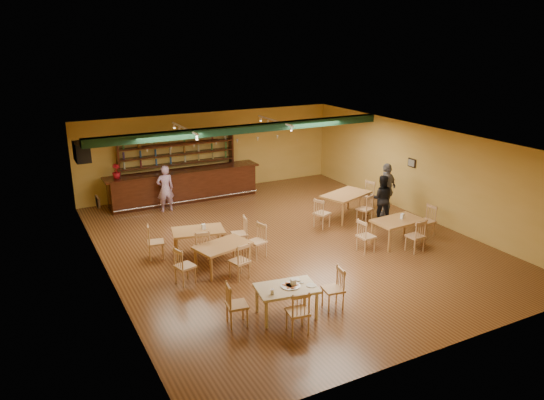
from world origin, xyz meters
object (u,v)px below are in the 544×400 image
bar_counter (184,186)px  dining_table_b (346,205)px  dining_table_a (199,242)px  patron_bar (165,189)px  dining_table_d (397,231)px  patron_right_a (381,198)px  near_table (286,302)px  dining_table_c (223,257)px

bar_counter → dining_table_b: bearing=-45.0°
dining_table_a → patron_bar: 3.91m
dining_table_d → patron_right_a: bearing=62.1°
bar_counter → near_table: bearing=-94.2°
patron_bar → patron_right_a: bearing=144.3°
dining_table_d → patron_bar: (-5.06, 5.82, 0.44)m
bar_counter → patron_right_a: bearing=-45.0°
dining_table_a → dining_table_d: dining_table_d is taller
dining_table_a → patron_bar: bearing=98.3°
near_table → patron_right_a: patron_right_a is taller
dining_table_a → dining_table_d: (5.30, -1.95, 0.01)m
dining_table_c → patron_right_a: patron_right_a is taller
dining_table_d → dining_table_c: bearing=168.7°
bar_counter → dining_table_a: bearing=-103.9°
dining_table_b → dining_table_c: bearing=-179.8°
dining_table_a → patron_bar: (0.24, 3.88, 0.45)m
dining_table_a → dining_table_c: 1.27m
patron_right_a → near_table: bearing=68.1°
dining_table_c → patron_bar: size_ratio=0.87×
bar_counter → dining_table_a: bar_counter is taller
patron_right_a → patron_bar: bearing=-1.2°
dining_table_d → near_table: 5.20m
bar_counter → dining_table_a: 4.85m
dining_table_b → dining_table_c: (-5.08, -1.83, -0.06)m
dining_table_a → patron_right_a: 6.10m
dining_table_b → near_table: size_ratio=1.28×
dining_table_c → patron_bar: 5.15m
bar_counter → patron_bar: bearing=-138.3°
bar_counter → dining_table_b: size_ratio=3.43×
patron_bar → bar_counter: bearing=-138.9°
dining_table_a → dining_table_b: dining_table_b is taller
patron_right_a → bar_counter: bearing=-11.2°
dining_table_c → near_table: 2.77m
bar_counter → dining_table_a: size_ratio=4.01×
dining_table_b → patron_right_a: (0.80, -0.80, 0.35)m
dining_table_c → near_table: bearing=-98.3°
dining_table_a → dining_table_c: bearing=-69.0°
dining_table_b → dining_table_c: 5.40m
dining_table_b → bar_counter: bearing=115.3°
dining_table_a → near_table: 4.04m
dining_table_d → patron_bar: bearing=127.4°
bar_counter → patron_right_a: patron_right_a is taller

